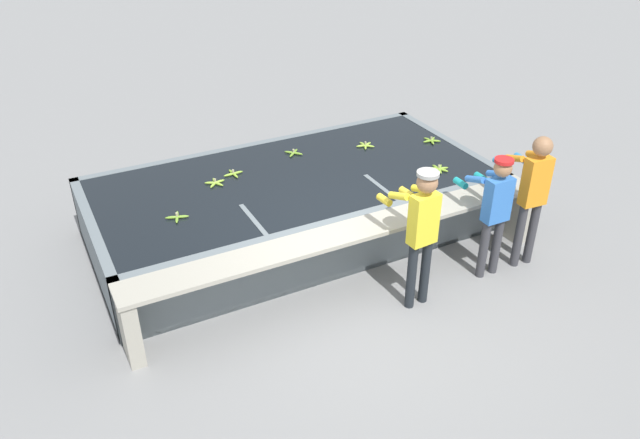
{
  "coord_description": "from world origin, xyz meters",
  "views": [
    {
      "loc": [
        -3.11,
        -5.03,
        4.59
      ],
      "look_at": [
        0.0,
        0.97,
        0.58
      ],
      "focal_mm": 35.0,
      "sensor_mm": 36.0,
      "label": 1
    }
  ],
  "objects_px": {
    "worker_2": "(532,189)",
    "banana_bunch_floating_3": "(177,217)",
    "banana_bunch_floating_2": "(431,140)",
    "banana_bunch_floating_1": "(294,153)",
    "knife_0": "(421,211)",
    "banana_bunch_floating_6": "(439,169)",
    "worker_1": "(494,206)",
    "banana_bunch_floating_5": "(215,183)",
    "banana_bunch_floating_4": "(365,145)",
    "worker_0": "(421,225)",
    "banana_bunch_floating_0": "(233,174)"
  },
  "relations": [
    {
      "from": "worker_2",
      "to": "worker_0",
      "type": "bearing_deg",
      "value": -177.64
    },
    {
      "from": "worker_0",
      "to": "knife_0",
      "type": "relative_size",
      "value": 5.72
    },
    {
      "from": "banana_bunch_floating_2",
      "to": "banana_bunch_floating_3",
      "type": "bearing_deg",
      "value": -173.38
    },
    {
      "from": "banana_bunch_floating_1",
      "to": "banana_bunch_floating_2",
      "type": "bearing_deg",
      "value": -15.07
    },
    {
      "from": "banana_bunch_floating_6",
      "to": "knife_0",
      "type": "distance_m",
      "value": 1.23
    },
    {
      "from": "worker_2",
      "to": "banana_bunch_floating_3",
      "type": "xyz_separation_m",
      "value": [
        -3.94,
        1.69,
        -0.21
      ]
    },
    {
      "from": "worker_1",
      "to": "banana_bunch_floating_3",
      "type": "distance_m",
      "value": 3.78
    },
    {
      "from": "worker_0",
      "to": "banana_bunch_floating_5",
      "type": "bearing_deg",
      "value": 122.95
    },
    {
      "from": "banana_bunch_floating_0",
      "to": "banana_bunch_floating_1",
      "type": "distance_m",
      "value": 1.03
    },
    {
      "from": "banana_bunch_floating_2",
      "to": "banana_bunch_floating_6",
      "type": "bearing_deg",
      "value": -119.94
    },
    {
      "from": "banana_bunch_floating_1",
      "to": "banana_bunch_floating_6",
      "type": "xyz_separation_m",
      "value": [
        1.54,
        -1.38,
        -0.0
      ]
    },
    {
      "from": "banana_bunch_floating_4",
      "to": "banana_bunch_floating_5",
      "type": "relative_size",
      "value": 1.0
    },
    {
      "from": "worker_1",
      "to": "banana_bunch_floating_3",
      "type": "height_order",
      "value": "worker_1"
    },
    {
      "from": "worker_1",
      "to": "banana_bunch_floating_5",
      "type": "bearing_deg",
      "value": 139.38
    },
    {
      "from": "banana_bunch_floating_3",
      "to": "worker_2",
      "type": "bearing_deg",
      "value": -23.23
    },
    {
      "from": "banana_bunch_floating_4",
      "to": "knife_0",
      "type": "distance_m",
      "value": 2.02
    },
    {
      "from": "banana_bunch_floating_0",
      "to": "banana_bunch_floating_2",
      "type": "height_order",
      "value": "same"
    },
    {
      "from": "worker_0",
      "to": "worker_1",
      "type": "xyz_separation_m",
      "value": [
        1.14,
        0.09,
        -0.1
      ]
    },
    {
      "from": "worker_0",
      "to": "worker_2",
      "type": "xyz_separation_m",
      "value": [
        1.69,
        0.07,
        0.01
      ]
    },
    {
      "from": "worker_2",
      "to": "banana_bunch_floating_3",
      "type": "distance_m",
      "value": 4.29
    },
    {
      "from": "worker_1",
      "to": "knife_0",
      "type": "distance_m",
      "value": 0.87
    },
    {
      "from": "banana_bunch_floating_5",
      "to": "banana_bunch_floating_1",
      "type": "bearing_deg",
      "value": 15.98
    },
    {
      "from": "banana_bunch_floating_4",
      "to": "worker_0",
      "type": "bearing_deg",
      "value": -107.85
    },
    {
      "from": "banana_bunch_floating_6",
      "to": "knife_0",
      "type": "relative_size",
      "value": 0.93
    },
    {
      "from": "knife_0",
      "to": "worker_2",
      "type": "bearing_deg",
      "value": -20.42
    },
    {
      "from": "banana_bunch_floating_3",
      "to": "banana_bunch_floating_1",
      "type": "bearing_deg",
      "value": 26.78
    },
    {
      "from": "worker_2",
      "to": "banana_bunch_floating_4",
      "type": "height_order",
      "value": "worker_2"
    },
    {
      "from": "banana_bunch_floating_2",
      "to": "banana_bunch_floating_1",
      "type": "bearing_deg",
      "value": 164.93
    },
    {
      "from": "banana_bunch_floating_6",
      "to": "knife_0",
      "type": "xyz_separation_m",
      "value": [
        -0.89,
        -0.84,
        -0.01
      ]
    },
    {
      "from": "worker_0",
      "to": "banana_bunch_floating_4",
      "type": "bearing_deg",
      "value": 72.15
    },
    {
      "from": "banana_bunch_floating_2",
      "to": "banana_bunch_floating_6",
      "type": "relative_size",
      "value": 0.99
    },
    {
      "from": "banana_bunch_floating_1",
      "to": "banana_bunch_floating_5",
      "type": "xyz_separation_m",
      "value": [
        -1.31,
        -0.38,
        -0.0
      ]
    },
    {
      "from": "banana_bunch_floating_4",
      "to": "banana_bunch_floating_5",
      "type": "xyz_separation_m",
      "value": [
        -2.37,
        -0.13,
        0.0
      ]
    },
    {
      "from": "worker_1",
      "to": "banana_bunch_floating_3",
      "type": "bearing_deg",
      "value": 153.76
    },
    {
      "from": "banana_bunch_floating_0",
      "to": "banana_bunch_floating_2",
      "type": "distance_m",
      "value": 3.05
    },
    {
      "from": "banana_bunch_floating_5",
      "to": "banana_bunch_floating_2",
      "type": "bearing_deg",
      "value": -2.91
    },
    {
      "from": "banana_bunch_floating_2",
      "to": "banana_bunch_floating_3",
      "type": "distance_m",
      "value": 4.06
    },
    {
      "from": "banana_bunch_floating_2",
      "to": "banana_bunch_floating_4",
      "type": "relative_size",
      "value": 1.0
    },
    {
      "from": "worker_1",
      "to": "banana_bunch_floating_0",
      "type": "xyz_separation_m",
      "value": [
        -2.38,
        2.45,
        -0.11
      ]
    },
    {
      "from": "banana_bunch_floating_5",
      "to": "knife_0",
      "type": "distance_m",
      "value": 2.7
    },
    {
      "from": "banana_bunch_floating_5",
      "to": "worker_2",
      "type": "bearing_deg",
      "value": -35.69
    },
    {
      "from": "banana_bunch_floating_3",
      "to": "banana_bunch_floating_0",
      "type": "bearing_deg",
      "value": 37.97
    },
    {
      "from": "banana_bunch_floating_4",
      "to": "banana_bunch_floating_1",
      "type": "bearing_deg",
      "value": 166.85
    },
    {
      "from": "worker_0",
      "to": "worker_1",
      "type": "bearing_deg",
      "value": 4.61
    },
    {
      "from": "banana_bunch_floating_5",
      "to": "banana_bunch_floating_4",
      "type": "bearing_deg",
      "value": 3.13
    },
    {
      "from": "banana_bunch_floating_2",
      "to": "banana_bunch_floating_4",
      "type": "height_order",
      "value": "same"
    },
    {
      "from": "worker_0",
      "to": "knife_0",
      "type": "distance_m",
      "value": 0.71
    },
    {
      "from": "knife_0",
      "to": "banana_bunch_floating_1",
      "type": "bearing_deg",
      "value": 106.2
    },
    {
      "from": "worker_1",
      "to": "banana_bunch_floating_5",
      "type": "height_order",
      "value": "worker_1"
    },
    {
      "from": "worker_0",
      "to": "banana_bunch_floating_2",
      "type": "bearing_deg",
      "value": 51.32
    }
  ]
}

